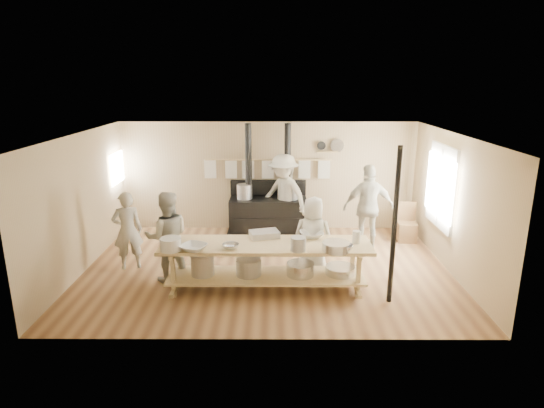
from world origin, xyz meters
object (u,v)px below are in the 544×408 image
stove (268,212)px  cook_far_left (128,231)px  roasting_pan (264,234)px  cook_by_window (284,196)px  chair (407,230)px  cook_left (168,237)px  prep_table (265,261)px  cook_center (313,237)px  cook_right (368,207)px

stove → cook_far_left: size_ratio=1.70×
stove → roasting_pan: bearing=-90.5°
cook_by_window → chair: cook_by_window is taller
chair → cook_left: bearing=-151.3°
stove → chair: size_ratio=2.97×
stove → cook_far_left: 3.39m
roasting_pan → prep_table: bearing=-86.0°
roasting_pan → stove: bearing=89.5°
prep_table → cook_by_window: size_ratio=1.87×
cook_left → chair: cook_left is taller
cook_center → cook_right: cook_right is taller
prep_table → cook_far_left: 2.82m
cook_right → roasting_pan: size_ratio=3.68×
prep_table → cook_right: (2.16, 2.03, 0.40)m
cook_left → cook_by_window: size_ratio=0.86×
stove → prep_table: 3.02m
cook_center → cook_right: bearing=-121.2°
cook_by_window → chair: 2.90m
cook_far_left → prep_table: bearing=139.6°
cook_right → chair: 1.28m
cook_far_left → cook_center: 3.54m
stove → cook_center: (0.86, -2.43, 0.24)m
cook_left → roasting_pan: bearing=164.6°
prep_table → cook_by_window: (0.37, 2.85, 0.44)m
cook_right → stove: bearing=-28.7°
cook_left → cook_by_window: (2.13, 2.47, 0.13)m
prep_table → cook_far_left: cook_far_left is taller
stove → cook_by_window: 0.60m
cook_left → chair: bearing=-170.7°
cook_right → cook_by_window: cook_by_window is taller
cook_center → cook_right: 1.94m
prep_table → chair: bearing=38.1°
stove → cook_far_left: (-2.66, -2.10, 0.24)m
stove → roasting_pan: (-0.03, -2.69, 0.38)m
prep_table → chair: 4.03m
cook_left → cook_center: size_ratio=1.10×
cook_center → chair: cook_center is taller
roasting_pan → cook_center: bearing=16.4°
cook_by_window → roasting_pan: size_ratio=3.84×
cook_far_left → cook_left: size_ratio=0.92×
cook_by_window → cook_center: bearing=-40.2°
cook_far_left → cook_left: bearing=127.4°
cook_far_left → cook_by_window: (3.02, 1.93, 0.20)m
roasting_pan → cook_left: bearing=178.4°
prep_table → stove: bearing=90.0°
cook_center → roasting_pan: size_ratio=3.01×
cook_far_left → cook_right: (4.82, 1.11, 0.16)m
cook_left → roasting_pan: 1.74m
chair → stove: bearing=176.0°
cook_center → stove: bearing=-59.4°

